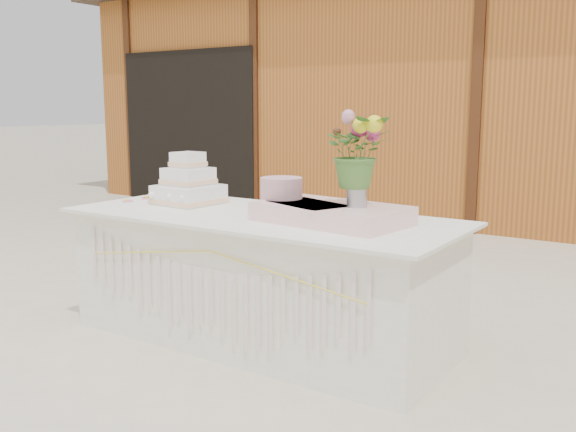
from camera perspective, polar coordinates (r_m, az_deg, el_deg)
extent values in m
plane|color=beige|center=(4.00, -2.43, -10.83)|extent=(80.00, 80.00, 0.00)
cube|color=#A25922|center=(9.29, 20.19, 9.72)|extent=(12.00, 4.00, 3.00)
cube|color=black|center=(9.50, -8.89, 7.76)|extent=(2.40, 0.08, 2.20)
cube|color=white|center=(3.89, -2.47, -5.64)|extent=(2.28, 0.88, 0.75)
cube|color=white|center=(3.80, -2.51, -0.04)|extent=(2.40, 1.00, 0.02)
cube|color=white|center=(4.27, -8.82, 1.91)|extent=(0.38, 0.38, 0.12)
cube|color=#FFCBA1|center=(4.27, -8.80, 1.41)|extent=(0.40, 0.40, 0.03)
cube|color=white|center=(4.25, -8.86, 3.50)|extent=(0.28, 0.28, 0.11)
cube|color=#FFCBA1|center=(4.26, -8.85, 3.08)|extent=(0.29, 0.29, 0.03)
cube|color=white|center=(4.24, -8.90, 4.95)|extent=(0.18, 0.18, 0.10)
cube|color=#FFCBA1|center=(4.25, -8.89, 4.60)|extent=(0.19, 0.19, 0.03)
cylinder|color=white|center=(3.76, -0.59, 0.15)|extent=(0.27, 0.27, 0.02)
cylinder|color=white|center=(3.76, -0.59, 0.66)|extent=(0.08, 0.08, 0.05)
cylinder|color=white|center=(3.75, -0.59, 1.14)|extent=(0.31, 0.31, 0.01)
cylinder|color=#CC939E|center=(3.74, -0.59, 2.34)|extent=(0.25, 0.25, 0.15)
cube|color=#FFD2CD|center=(3.54, 3.86, 0.22)|extent=(0.87, 0.56, 0.10)
cylinder|color=#B0B0B5|center=(3.44, 6.16, 2.05)|extent=(0.11, 0.11, 0.15)
imported|color=#426F2C|center=(3.41, 6.24, 6.49)|extent=(0.45, 0.44, 0.38)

